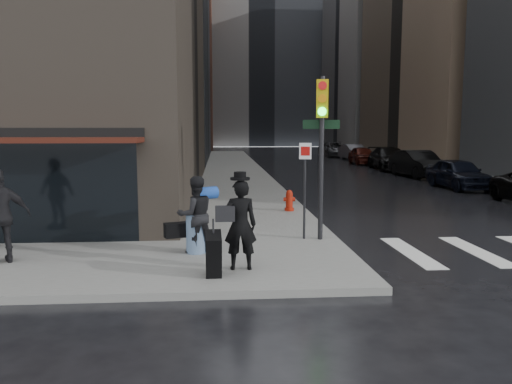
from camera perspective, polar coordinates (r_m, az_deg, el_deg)
ground at (r=10.69m, az=1.35°, el=-8.54°), size 140.00×140.00×0.00m
sidewalk_left at (r=37.36m, az=-2.66°, el=2.88°), size 4.00×50.00×0.15m
sidewalk_right at (r=40.07m, az=17.04°, el=2.87°), size 3.00×50.00×0.15m
bldg_left_far at (r=73.92m, az=-13.99°, el=14.87°), size 22.00×20.00×26.00m
bldg_right_far at (r=74.01m, az=17.80°, el=14.35°), size 22.00×20.00×25.00m
bldg_distant at (r=89.48m, az=0.33°, el=15.65°), size 40.00×12.00×32.00m
man_overcoat at (r=9.70m, az=-2.44°, el=-4.27°), size 1.01×1.00×1.96m
man_jeans at (r=11.16m, az=-6.97°, el=-2.58°), size 1.25×0.89×1.72m
man_greycoat at (r=11.49m, az=-27.21°, el=-2.45°), size 1.24×0.96×1.96m
traffic_light at (r=12.31m, az=7.35°, el=6.42°), size 0.99×0.55×4.02m
fire_hydrant at (r=16.89m, az=3.82°, el=-1.08°), size 0.40×0.31×0.71m
parked_car_1 at (r=26.21m, az=22.11°, el=1.96°), size 1.85×4.39×1.48m
parked_car_2 at (r=31.45m, az=18.03°, el=3.06°), size 2.09×5.04×1.62m
parked_car_3 at (r=36.80m, az=15.01°, el=3.71°), size 2.62×5.66×1.60m
parked_car_4 at (r=42.07m, az=12.08°, el=4.12°), size 1.91×4.37×1.47m
parked_car_5 at (r=47.72m, az=11.11°, el=4.49°), size 2.00×4.61×1.47m
parked_car_6 at (r=53.08m, az=9.08°, el=4.84°), size 2.88×5.71×1.55m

